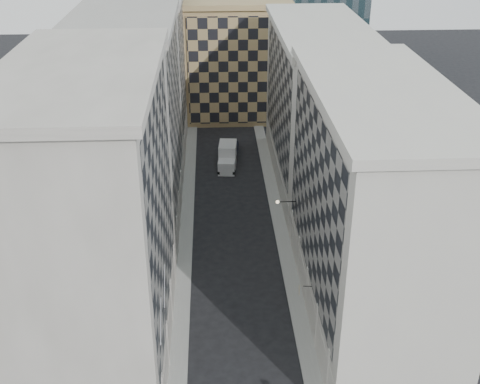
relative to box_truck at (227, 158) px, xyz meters
name	(u,v)px	position (x,y,z in m)	size (l,w,h in m)	color
sidewalk_west	(187,227)	(-5.10, -16.08, -1.28)	(1.50, 100.00, 0.15)	gray
sidewalk_east	(280,225)	(5.40, -16.08, -1.28)	(1.50, 100.00, 0.15)	gray
bldg_left_a	(97,222)	(-10.73, -35.08, 10.47)	(10.80, 22.80, 23.70)	#9D978E
bldg_left_b	(131,124)	(-10.73, -13.08, 9.97)	(10.80, 22.80, 22.70)	gray
bldg_left_c	(149,72)	(-10.73, 8.92, 9.47)	(10.80, 22.80, 21.70)	#9D978E
bldg_right_a	(370,207)	(11.03, -31.08, 8.97)	(10.80, 26.80, 20.70)	beige
bldg_right_b	(317,106)	(11.04, -4.08, 8.49)	(10.80, 28.80, 19.70)	beige
tan_block	(236,57)	(2.15, 21.81, 8.08)	(16.80, 14.80, 18.80)	tan
flagpoles_left	(163,303)	(-5.75, -40.08, 6.65)	(0.10, 6.33, 2.33)	gray
bracket_lamp	(279,202)	(4.53, -22.08, 4.85)	(1.98, 0.36, 0.36)	black
box_truck	(227,158)	(0.00, 0.00, 0.00)	(2.80, 5.86, 3.11)	silver
dark_car	(232,148)	(0.77, 4.61, -0.62)	(1.55, 4.45, 1.47)	#101D3C
shop_sign	(300,290)	(5.12, -33.44, 2.48)	(1.12, 0.64, 0.71)	black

